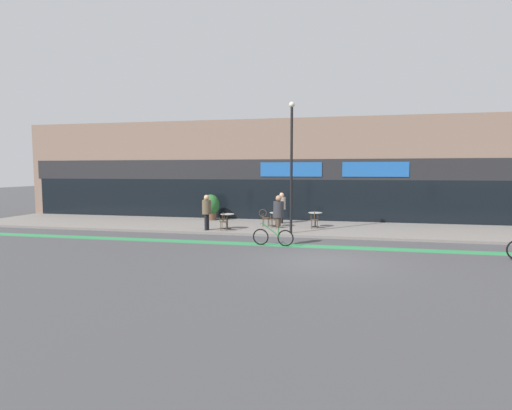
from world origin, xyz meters
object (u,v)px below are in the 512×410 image
Objects in this scene: cafe_chair_1_side at (264,216)px; cyclist_1 at (277,217)px; bistro_table_0 at (227,218)px; cafe_chair_1_near at (274,218)px; cafe_chair_2_near at (314,218)px; pedestrian_far_end at (207,209)px; planter_pot at (211,206)px; pedestrian_near_end at (282,205)px; cafe_chair_0_near at (224,220)px; bistro_table_1 at (276,217)px; lamp_post at (291,159)px; bistro_table_2 at (315,217)px.

cyclist_1 reaches higher than cafe_chair_1_side.
cafe_chair_1_near reaches higher than bistro_table_0.
cafe_chair_2_near is at bearing 13.58° from bistro_table_0.
cafe_chair_2_near is 0.52× the size of pedestrian_far_end.
planter_pot is 4.38m from pedestrian_near_end.
cafe_chair_0_near is 4.13m from cyclist_1.
cafe_chair_0_near is (0.00, -0.63, -0.03)m from bistro_table_0.
cafe_chair_2_near is at bearing -79.02° from cafe_chair_1_near.
bistro_table_0 is 0.37× the size of cyclist_1.
cafe_chair_1_near is (-0.00, -0.63, -0.01)m from bistro_table_1.
pedestrian_near_end is (-0.95, 3.46, -2.43)m from lamp_post.
pedestrian_near_end reaches higher than bistro_table_1.
bistro_table_1 is 0.49× the size of planter_pot.
cafe_chair_2_near is (2.02, 0.29, 0.00)m from cafe_chair_1_near.
cafe_chair_1_near is (2.27, 0.74, -0.03)m from bistro_table_0.
pedestrian_far_end is at bearing 115.00° from cafe_chair_1_near.
lamp_post is (5.29, -4.04, 2.63)m from planter_pot.
cafe_chair_2_near is 3.53m from lamp_post.
pedestrian_near_end is at bearing 49.90° from bistro_table_0.
cafe_chair_1_near is at bearing -155.58° from bistro_table_2.
pedestrian_near_end is (0.08, 1.42, 0.49)m from bistro_table_1.
planter_pot is at bearing 157.17° from pedestrian_near_end.
cafe_chair_1_side is at bearing -42.44° from cafe_chair_0_near.
cafe_chair_0_near reaches higher than bistro_table_1.
pedestrian_near_end is (-1.94, 1.13, 0.47)m from bistro_table_2.
cafe_chair_0_near and cafe_chair_1_side have the same top height.
cafe_chair_1_side is at bearing 47.68° from cafe_chair_1_near.
lamp_post is at bearing -51.71° from cafe_chair_1_side.
cafe_chair_1_side is (-0.62, 0.62, 0.00)m from cafe_chair_1_near.
bistro_table_2 is (4.28, 1.66, -0.00)m from bistro_table_0.
bistro_table_1 is at bearing -25.18° from planter_pot.
cafe_chair_2_near is (2.64, -0.33, 0.00)m from cafe_chair_1_side.
bistro_table_1 is at bearing -108.31° from pedestrian_near_end.
cafe_chair_0_near is (-4.28, -2.29, -0.02)m from bistro_table_2.
cyclist_1 reaches higher than bistro_table_0.
bistro_table_2 is 0.84× the size of cafe_chair_1_side.
cafe_chair_1_near is 0.59× the size of planter_pot.
cafe_chair_1_side is 0.53× the size of pedestrian_near_end.
bistro_table_1 is at bearing -0.76° from cafe_chair_1_side.
planter_pot is 0.25× the size of lamp_post.
cyclist_1 is (3.06, -2.71, 0.55)m from cafe_chair_0_near.
lamp_post reaches higher than bistro_table_1.
pedestrian_far_end reaches higher than cafe_chair_1_near.
bistro_table_0 is 2.65m from bistro_table_1.
bistro_table_1 is 0.82× the size of cafe_chair_0_near.
lamp_post is (-0.98, -2.33, 2.91)m from bistro_table_2.
lamp_post is at bearing -112.85° from bistro_table_2.
cafe_chair_1_side is 0.59× the size of planter_pot.
pedestrian_far_end reaches higher than pedestrian_near_end.
bistro_table_1 is 0.82× the size of cafe_chair_2_near.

